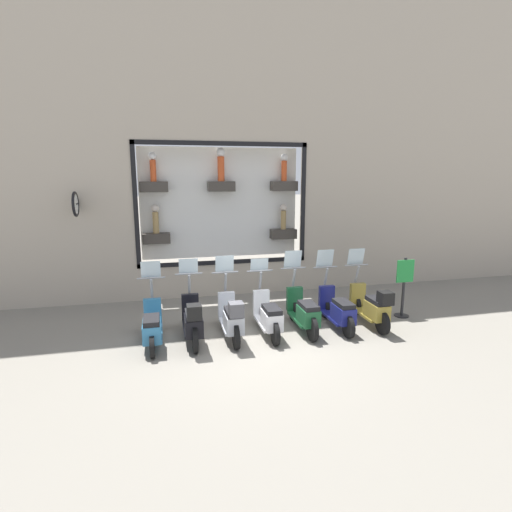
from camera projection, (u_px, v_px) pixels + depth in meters
The scene contains 10 objects.
ground_plane at pixel (250, 342), 8.36m from camera, with size 120.00×120.00×0.00m, color gray.
building_facade at pixel (221, 109), 10.76m from camera, with size 1.24×36.00×10.14m.
scooter_olive_0 at pixel (372, 306), 9.13m from camera, with size 1.80×0.61×1.68m.
scooter_navy_1 at pixel (338, 310), 9.02m from camera, with size 1.80×0.61×1.68m.
scooter_green_2 at pixel (304, 312), 8.83m from camera, with size 1.81×0.60×1.69m.
scooter_white_3 at pixel (268, 316), 8.65m from camera, with size 1.80×0.60×1.54m.
scooter_silver_4 at pixel (232, 318), 8.40m from camera, with size 1.80×0.60×1.65m.
scooter_black_5 at pixel (193, 321), 8.22m from camera, with size 1.81×0.60×1.62m.
scooter_teal_6 at pixel (152, 326), 8.10m from camera, with size 1.79×0.61×1.60m.
shop_sign_post at pixel (404, 286), 9.71m from camera, with size 0.36×0.45×1.48m.
Camera 1 is at (-7.66, 1.66, 3.44)m, focal length 28.00 mm.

